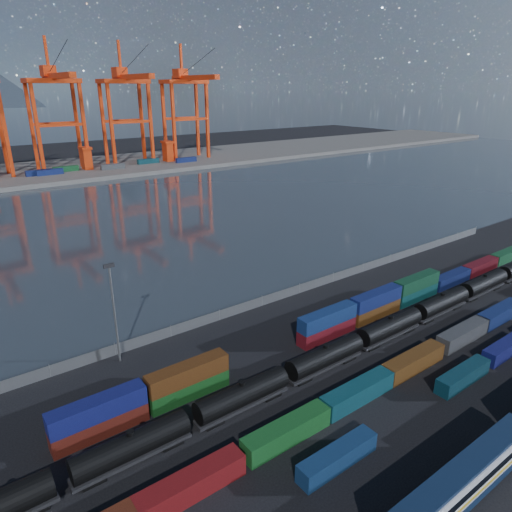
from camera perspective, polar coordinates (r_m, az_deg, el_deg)
ground at (r=74.33m, az=14.36°, el=-13.81°), size 700.00×700.00×0.00m
harbor_water at (r=155.94m, az=-16.72°, el=4.25°), size 700.00×700.00×0.00m
far_quay at (r=255.11m, az=-25.26°, el=9.42°), size 700.00×70.00×2.00m
container_row_south at (r=60.59m, az=13.88°, el=-20.83°), size 138.01×2.24×4.77m
container_row_mid at (r=63.04m, az=8.41°, el=-18.51°), size 142.05×2.53×5.40m
container_row_north at (r=78.97m, az=7.58°, el=-9.12°), size 141.25×2.44×5.19m
tanker_string at (r=72.16m, az=8.65°, el=-12.39°), size 138.29×3.07×4.39m
waterfront_fence at (r=91.10m, az=0.75°, el=-5.67°), size 160.12×0.12×2.20m
yard_light_mast at (r=73.22m, az=-17.34°, el=-6.27°), size 1.60×0.40×16.60m
gantry_cranes at (r=244.02m, az=-28.07°, el=17.61°), size 199.37×46.79×63.36m
quay_containers at (r=238.66m, az=-27.15°, el=9.06°), size 172.58×10.99×2.60m
straddle_carriers at (r=243.93m, az=-25.56°, el=10.59°), size 140.00×7.00×11.10m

